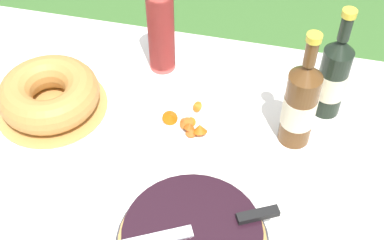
# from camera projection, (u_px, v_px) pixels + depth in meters

# --- Properties ---
(garden_table) EXTENTS (1.65, 0.90, 0.70)m
(garden_table) POSITION_uv_depth(u_px,v_px,m) (169.00, 169.00, 1.35)
(garden_table) COLOR brown
(garden_table) RESTS_ON ground_plane
(tablecloth) EXTENTS (1.66, 0.91, 0.10)m
(tablecloth) POSITION_uv_depth(u_px,v_px,m) (169.00, 155.00, 1.31)
(tablecloth) COLOR white
(tablecloth) RESTS_ON garden_table
(berry_tart) EXTENTS (0.32, 0.32, 0.06)m
(berry_tart) POSITION_uv_depth(u_px,v_px,m) (192.00, 239.00, 1.11)
(berry_tart) COLOR #38383D
(berry_tart) RESTS_ON tablecloth
(serving_knife) EXTENTS (0.34, 0.19, 0.01)m
(serving_knife) POSITION_uv_depth(u_px,v_px,m) (206.00, 227.00, 1.09)
(serving_knife) COLOR silver
(serving_knife) RESTS_ON berry_tart
(bundt_cake) EXTENTS (0.29, 0.29, 0.09)m
(bundt_cake) POSITION_uv_depth(u_px,v_px,m) (49.00, 95.00, 1.37)
(bundt_cake) COLOR tan
(bundt_cake) RESTS_ON tablecloth
(cup_stack) EXTENTS (0.07, 0.07, 0.25)m
(cup_stack) POSITION_uv_depth(u_px,v_px,m) (161.00, 31.00, 1.42)
(cup_stack) COLOR #E04C47
(cup_stack) RESTS_ON tablecloth
(cider_bottle_amber) EXTENTS (0.08, 0.08, 0.32)m
(cider_bottle_amber) POSITION_uv_depth(u_px,v_px,m) (300.00, 104.00, 1.24)
(cider_bottle_amber) COLOR brown
(cider_bottle_amber) RESTS_ON tablecloth
(juice_bottle_red) EXTENTS (0.08, 0.08, 0.31)m
(juice_bottle_red) POSITION_uv_depth(u_px,v_px,m) (333.00, 76.00, 1.31)
(juice_bottle_red) COLOR black
(juice_bottle_red) RESTS_ON tablecloth
(snack_plate_right) EXTENTS (0.23, 0.23, 0.05)m
(snack_plate_right) POSITION_uv_depth(u_px,v_px,m) (186.00, 127.00, 1.34)
(snack_plate_right) COLOR white
(snack_plate_right) RESTS_ON tablecloth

